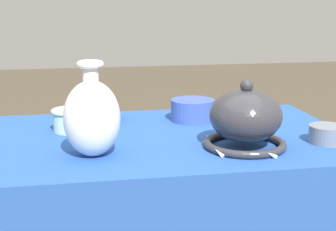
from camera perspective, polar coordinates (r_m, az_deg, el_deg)
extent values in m
cylinder|color=olive|center=(1.99, -17.06, -11.48)|extent=(0.04, 0.04, 0.71)
cylinder|color=olive|center=(2.12, 11.90, -9.61)|extent=(0.04, 0.04, 0.71)
cube|color=olive|center=(1.58, -0.60, -2.98)|extent=(1.12, 0.70, 0.03)
cube|color=#234C9E|center=(1.58, -0.60, -2.35)|extent=(1.14, 0.72, 0.01)
cube|color=#234C9E|center=(1.29, 2.24, -12.38)|extent=(1.14, 0.01, 0.27)
ellipsoid|color=white|center=(1.37, -8.42, -0.34)|extent=(0.15, 0.15, 0.20)
cylinder|color=white|center=(1.35, -8.59, 4.63)|extent=(0.04, 0.04, 0.05)
torus|color=white|center=(1.35, -8.63, 5.65)|extent=(0.07, 0.07, 0.02)
torus|color=#2D2D33|center=(1.47, 8.50, -3.12)|extent=(0.23, 0.23, 0.02)
ellipsoid|color=#2D2D33|center=(1.45, 8.60, -0.04)|extent=(0.20, 0.20, 0.15)
sphere|color=#2D2D33|center=(1.43, 8.72, 3.27)|extent=(0.04, 0.04, 0.04)
cone|color=white|center=(1.51, 12.70, -2.85)|extent=(0.01, 0.03, 0.03)
cone|color=white|center=(1.58, 8.44, -1.94)|extent=(0.04, 0.02, 0.03)
cone|color=white|center=(1.51, 4.24, -2.60)|extent=(0.03, 0.04, 0.03)
cone|color=white|center=(1.38, 5.68, -4.13)|extent=(0.03, 0.04, 0.03)
cone|color=white|center=(1.38, 11.40, -4.29)|extent=(0.04, 0.02, 0.03)
cube|color=#232328|center=(1.78, -7.81, 0.44)|extent=(0.15, 0.14, 0.06)
cube|color=green|center=(1.71, -7.92, -0.07)|extent=(0.12, 0.02, 0.05)
cylinder|color=#3851A8|center=(1.76, 2.74, 0.61)|extent=(0.15, 0.15, 0.07)
cylinder|color=#A8CCB7|center=(1.65, -10.67, -0.59)|extent=(0.11, 0.11, 0.07)
torus|color=#A8CCB7|center=(1.64, -10.72, 0.52)|extent=(0.12, 0.12, 0.01)
cylinder|color=slate|center=(1.57, 17.25, -1.99)|extent=(0.11, 0.11, 0.05)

